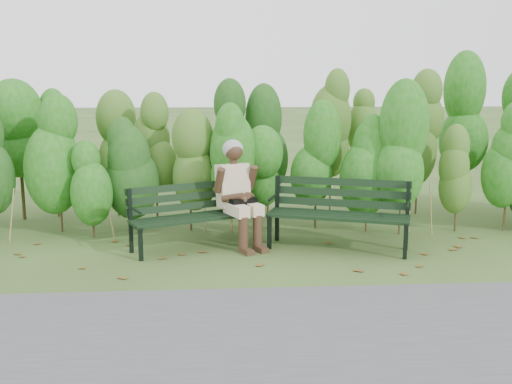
{
  "coord_description": "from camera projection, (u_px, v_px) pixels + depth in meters",
  "views": [
    {
      "loc": [
        -0.48,
        -6.62,
        2.06
      ],
      "look_at": [
        0.0,
        0.35,
        0.75
      ],
      "focal_mm": 42.0,
      "sensor_mm": 36.0,
      "label": 1
    }
  ],
  "objects": [
    {
      "name": "bench_right",
      "position": [
        339.0,
        208.0,
        7.4
      ],
      "size": [
        1.8,
        1.09,
        0.85
      ],
      "color": "black",
      "rests_on": "ground"
    },
    {
      "name": "seated_woman",
      "position": [
        238.0,
        188.0,
        7.49
      ],
      "size": [
        0.68,
        0.88,
        1.33
      ],
      "color": "beige",
      "rests_on": "ground"
    },
    {
      "name": "hedge_band",
      "position": [
        249.0,
        137.0,
        8.5
      ],
      "size": [
        11.04,
        1.67,
        2.42
      ],
      "color": "#47381E",
      "rests_on": "ground"
    },
    {
      "name": "footpath",
      "position": [
        278.0,
        343.0,
        4.75
      ],
      "size": [
        60.0,
        2.5,
        0.01
      ],
      "primitive_type": "cube",
      "color": "#474749",
      "rests_on": "ground"
    },
    {
      "name": "ground",
      "position": [
        258.0,
        261.0,
        6.91
      ],
      "size": [
        80.0,
        80.0,
        0.0
      ],
      "primitive_type": "plane",
      "color": "#384620"
    },
    {
      "name": "bench_left",
      "position": [
        192.0,
        210.0,
        7.43
      ],
      "size": [
        1.65,
        1.12,
        0.79
      ],
      "color": "black",
      "rests_on": "ground"
    },
    {
      "name": "leaf_litter",
      "position": [
        328.0,
        261.0,
        6.9
      ],
      "size": [
        5.37,
        2.18,
        0.01
      ],
      "color": "brown",
      "rests_on": "ground"
    }
  ]
}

